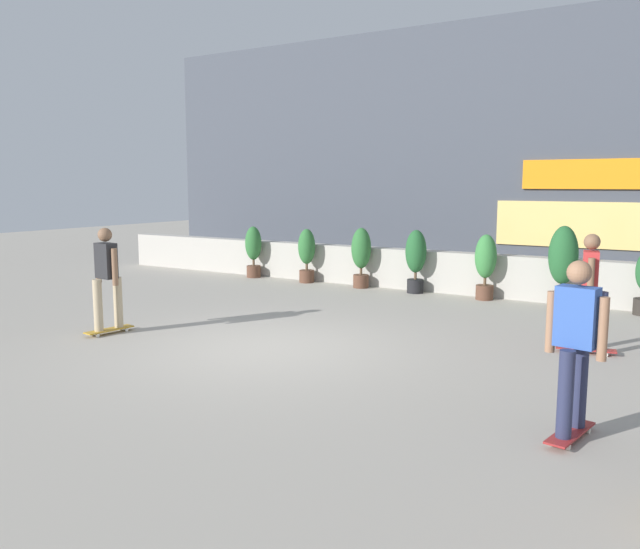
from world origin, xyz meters
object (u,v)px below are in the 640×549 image
(potted_plant_1, at_px, (307,253))
(skater_foreground, at_px, (589,288))
(potted_plant_3, at_px, (416,257))
(potted_plant_2, at_px, (361,254))
(skater_far_right, at_px, (107,275))
(potted_plant_0, at_px, (253,249))
(skater_by_wall_right, at_px, (575,342))
(potted_plant_4, at_px, (486,263))
(potted_plant_5, at_px, (563,260))

(potted_plant_1, xyz_separation_m, skater_foreground, (6.95, -3.43, 0.22))
(potted_plant_1, distance_m, potted_plant_3, 2.85)
(potted_plant_2, distance_m, potted_plant_3, 1.35)
(skater_far_right, bearing_deg, potted_plant_2, 78.69)
(potted_plant_0, distance_m, potted_plant_1, 1.62)
(skater_by_wall_right, bearing_deg, potted_plant_4, 113.83)
(potted_plant_0, height_order, potted_plant_3, potted_plant_3)
(potted_plant_0, xyz_separation_m, skater_far_right, (1.88, -6.17, 0.22))
(potted_plant_4, bearing_deg, skater_by_wall_right, -66.17)
(potted_plant_0, relative_size, potted_plant_2, 0.94)
(potted_plant_1, relative_size, potted_plant_2, 0.94)
(potted_plant_1, height_order, potted_plant_5, potted_plant_5)
(skater_far_right, bearing_deg, skater_foreground, 22.28)
(skater_foreground, distance_m, skater_by_wall_right, 3.38)
(skater_by_wall_right, bearing_deg, potted_plant_1, 137.44)
(potted_plant_2, bearing_deg, skater_by_wall_right, -49.01)
(skater_far_right, height_order, skater_by_wall_right, same)
(potted_plant_3, height_order, potted_plant_4, potted_plant_3)
(potted_plant_4, xyz_separation_m, potted_plant_5, (1.51, -0.00, 0.16))
(potted_plant_4, distance_m, skater_by_wall_right, 7.42)
(potted_plant_0, height_order, potted_plant_5, potted_plant_5)
(potted_plant_0, relative_size, potted_plant_4, 0.96)
(potted_plant_0, xyz_separation_m, skater_foreground, (8.57, -3.43, 0.22))
(skater_far_right, bearing_deg, potted_plant_3, 67.27)
(skater_by_wall_right, bearing_deg, potted_plant_0, 143.01)
(potted_plant_0, xyz_separation_m, potted_plant_3, (4.46, 0.00, 0.07))
(potted_plant_0, height_order, skater_by_wall_right, skater_by_wall_right)
(potted_plant_2, height_order, skater_by_wall_right, skater_by_wall_right)
(potted_plant_1, xyz_separation_m, potted_plant_5, (5.91, 0.00, 0.20))
(skater_foreground, bearing_deg, potted_plant_5, 106.95)
(skater_foreground, bearing_deg, skater_by_wall_right, -82.57)
(potted_plant_0, bearing_deg, potted_plant_5, 0.00)
(potted_plant_3, xyz_separation_m, potted_plant_5, (3.06, 0.00, 0.14))
(skater_by_wall_right, bearing_deg, potted_plant_5, 102.33)
(potted_plant_3, bearing_deg, potted_plant_0, -180.00)
(potted_plant_0, relative_size, skater_by_wall_right, 0.77)
(skater_foreground, bearing_deg, skater_far_right, -157.72)
(skater_foreground, bearing_deg, potted_plant_0, 158.18)
(potted_plant_4, bearing_deg, skater_foreground, -53.27)
(potted_plant_0, relative_size, potted_plant_5, 0.82)
(potted_plant_3, relative_size, skater_by_wall_right, 0.82)
(potted_plant_5, bearing_deg, potted_plant_2, 180.00)
(potted_plant_3, xyz_separation_m, skater_far_right, (-2.59, -6.17, 0.15))
(skater_far_right, xyz_separation_m, skater_by_wall_right, (7.13, -0.61, 0.00))
(potted_plant_0, bearing_deg, potted_plant_1, 0.00)
(potted_plant_1, relative_size, skater_foreground, 0.77)
(skater_foreground, height_order, skater_far_right, same)
(potted_plant_3, relative_size, potted_plant_4, 1.02)
(potted_plant_4, height_order, skater_by_wall_right, skater_by_wall_right)
(potted_plant_2, distance_m, potted_plant_4, 2.90)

